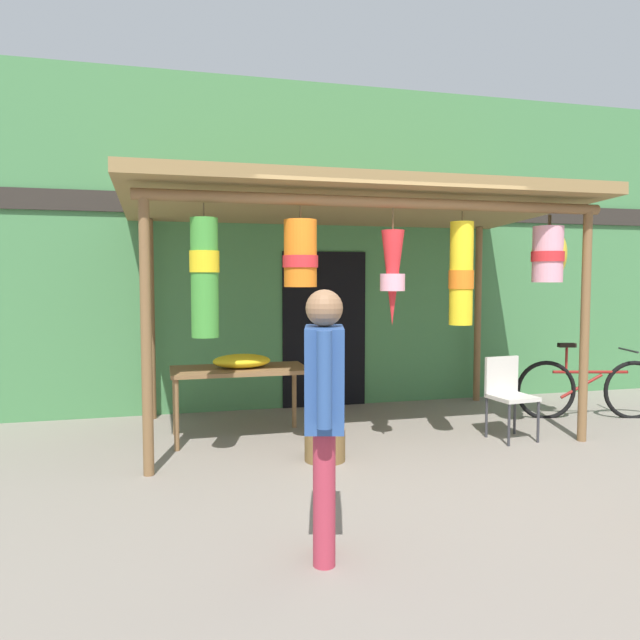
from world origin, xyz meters
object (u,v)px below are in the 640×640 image
at_px(wicker_basket_by_table, 325,445).
at_px(customer_foreground, 324,402).
at_px(display_table, 239,375).
at_px(flower_heap_on_table, 243,361).
at_px(parked_bicycle, 589,389).
at_px(folding_chair, 508,390).

relative_size(wicker_basket_by_table, customer_foreground, 0.23).
distance_m(display_table, wicker_basket_by_table, 1.27).
relative_size(flower_heap_on_table, parked_bicycle, 0.35).
xyz_separation_m(wicker_basket_by_table, parked_bicycle, (3.48, 0.83, 0.20)).
distance_m(display_table, folding_chair, 2.78).
distance_m(folding_chair, wicker_basket_by_table, 2.08).
relative_size(display_table, flower_heap_on_table, 2.34).
height_order(wicker_basket_by_table, customer_foreground, customer_foreground).
relative_size(display_table, customer_foreground, 0.87).
bearing_deg(customer_foreground, display_table, 92.94).
bearing_deg(wicker_basket_by_table, flower_heap_on_table, 122.57).
bearing_deg(customer_foreground, flower_heap_on_table, 92.18).
height_order(folding_chair, wicker_basket_by_table, folding_chair).
relative_size(folding_chair, parked_bicycle, 0.49).
xyz_separation_m(flower_heap_on_table, parked_bicycle, (4.10, -0.13, -0.46)).
xyz_separation_m(display_table, customer_foreground, (0.14, -2.82, 0.27)).
xyz_separation_m(folding_chair, parked_bicycle, (1.45, 0.56, -0.16)).
bearing_deg(display_table, wicker_basket_by_table, -55.88).
distance_m(display_table, parked_bicycle, 4.15).
relative_size(flower_heap_on_table, wicker_basket_by_table, 1.60).
distance_m(parked_bicycle, customer_foreground, 4.85).
height_order(flower_heap_on_table, folding_chair, flower_heap_on_table).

